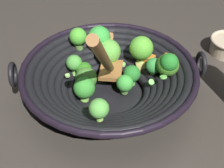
{
  "coord_description": "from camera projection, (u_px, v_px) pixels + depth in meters",
  "views": [
    {
      "loc": [
        0.16,
        0.51,
        0.49
      ],
      "look_at": [
        -0.01,
        -0.01,
        0.03
      ],
      "focal_mm": 50.71,
      "sensor_mm": 36.0,
      "label": 1
    }
  ],
  "objects": [
    {
      "name": "ground_plane",
      "position": [
        109.0,
        97.0,
        0.72
      ],
      "size": [
        4.0,
        4.0,
        0.0
      ],
      "primitive_type": "plane",
      "color": "#332D28"
    },
    {
      "name": "wok",
      "position": [
        110.0,
        76.0,
        0.69
      ],
      "size": [
        0.41,
        0.38,
        0.28
      ],
      "color": "black",
      "rests_on": "ground"
    }
  ]
}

